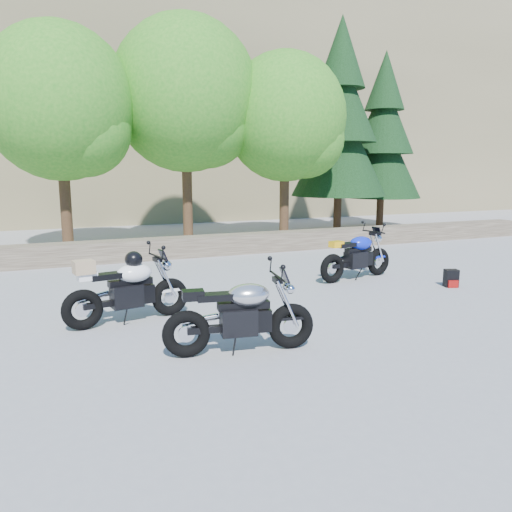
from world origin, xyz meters
The scene contains 12 objects.
ground centered at (0.00, 0.00, 0.00)m, with size 90.00×90.00×0.00m, color gray.
stone_wall centered at (0.00, 5.50, 0.25)m, with size 22.00×0.55×0.50m, color brown.
hillside centered at (3.00, 28.00, 7.50)m, with size 80.00×30.00×15.00m, color brown.
tree_decid_left centered at (-2.39, 7.14, 3.63)m, with size 3.67×3.67×5.62m.
tree_decid_mid centered at (0.91, 7.54, 4.04)m, with size 4.08×4.08×6.24m.
tree_decid_right centered at (3.71, 6.94, 3.50)m, with size 3.54×3.54×5.41m.
conifer_near centered at (6.20, 8.20, 3.68)m, with size 3.17×3.17×7.06m.
conifer_far centered at (8.40, 8.80, 3.27)m, with size 2.82×2.82×6.27m.
silver_bike centered at (-0.89, -1.15, 0.45)m, with size 1.83×0.58×0.92m.
white_bike centered at (-1.96, 0.58, 0.50)m, with size 1.84×0.62×1.02m.
blue_bike centered at (2.67, 1.74, 0.45)m, with size 1.84×0.64×0.93m.
backpack centered at (3.92, 0.49, 0.16)m, with size 0.28×0.26×0.33m.
Camera 1 is at (-2.90, -6.47, 2.17)m, focal length 35.00 mm.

